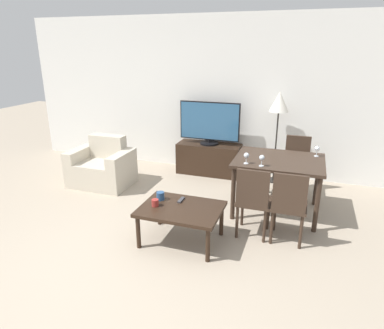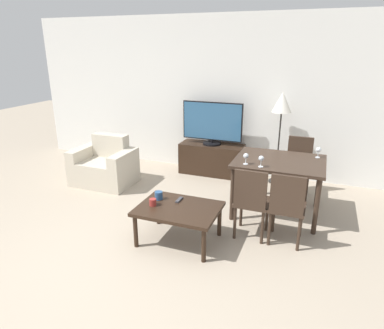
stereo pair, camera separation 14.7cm
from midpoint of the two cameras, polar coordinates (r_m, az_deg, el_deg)
ground_plane at (r=3.75m, az=-12.81°, el=-16.96°), size 18.00×18.00×0.00m
wall_back at (r=6.18m, az=3.90°, el=11.38°), size 7.11×0.06×2.70m
armchair at (r=5.84m, az=-13.63°, el=-0.33°), size 0.97×0.70×0.78m
tv_stand at (r=6.12m, az=3.97°, el=0.93°), size 1.11×0.43×0.55m
tv at (r=5.94m, az=4.11°, el=6.87°), size 1.06×0.32×0.74m
coffee_table at (r=3.96m, az=-1.19°, el=-7.78°), size 0.93×0.69×0.44m
dining_table at (r=4.68m, az=15.19°, el=-0.39°), size 1.15×0.93×0.76m
dining_chair_near at (r=4.05m, az=10.89°, el=-5.77°), size 0.40×0.40×0.89m
dining_chair_far at (r=5.46m, az=18.05°, el=0.20°), size 0.40×0.40×0.89m
dining_chair_near_right at (r=4.02m, az=16.59°, el=-6.50°), size 0.40×0.40×0.89m
floor_lamp at (r=5.66m, az=15.48°, el=9.26°), size 0.31×0.31×1.51m
remote_primary at (r=4.10m, az=-1.12°, el=-5.91°), size 0.04×0.15×0.02m
cup_white_near at (r=3.98m, az=-5.49°, el=-6.28°), size 0.08×0.08×0.08m
cup_colored_far at (r=4.13m, az=-4.56°, el=-5.17°), size 0.09×0.09×0.10m
wine_glass_left at (r=4.30m, az=12.42°, el=0.87°), size 0.07×0.07×0.15m
wine_glass_center at (r=4.88m, az=21.15°, el=2.20°), size 0.07×0.07×0.15m
wine_glass_right at (r=4.36m, az=9.93°, el=1.30°), size 0.07×0.07×0.15m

